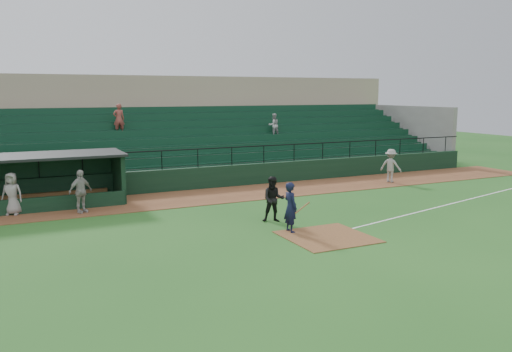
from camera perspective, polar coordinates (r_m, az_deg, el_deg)
name	(u,v)px	position (r m, az deg, el deg)	size (l,w,h in m)	color
ground	(313,231)	(20.26, 6.17, -5.93)	(90.00, 90.00, 0.00)	#245A1D
warning_track	(231,194)	(27.20, -2.74, -1.98)	(40.00, 4.00, 0.03)	brown
home_plate_dirt	(327,237)	(19.45, 7.73, -6.56)	(3.00, 3.00, 0.03)	brown
foul_line	(445,205)	(26.11, 19.85, -3.01)	(18.00, 0.09, 0.01)	white
stadium_structure	(180,138)	(34.77, -8.24, 4.16)	(38.00, 13.08, 6.40)	black
dugout	(23,178)	(26.45, -24.01, -0.18)	(8.90, 3.20, 2.42)	black
batter_at_plate	(291,207)	(19.75, 3.78, -3.42)	(1.04, 0.73, 1.92)	black
umpire	(273,199)	(21.33, 1.91, -2.55)	(0.91, 0.71, 1.87)	black
runner	(391,166)	(31.58, 14.44, 1.09)	(1.25, 0.72, 1.94)	gray
dugout_player_a	(80,191)	(24.05, -18.53, -1.59)	(1.11, 0.46, 1.89)	#AAA59F
dugout_player_b	(12,194)	(24.74, -24.99, -1.76)	(0.89, 0.58, 1.83)	gray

